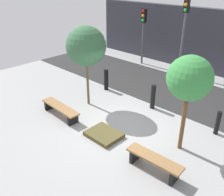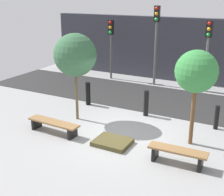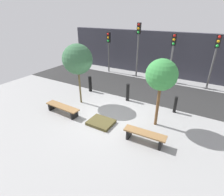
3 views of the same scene
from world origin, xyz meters
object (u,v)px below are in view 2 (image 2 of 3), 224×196
Objects in this scene: bollard_left at (146,103)px; tree_behind_left_bench at (75,55)px; bench_right at (178,153)px; bollard_far_left at (88,94)px; bollard_center at (217,117)px; bench_left at (54,124)px; traffic_light_mid_east at (208,43)px; traffic_light_mid_west at (156,32)px; traffic_light_west at (111,38)px; tree_behind_right_bench at (196,72)px; planter_bed at (112,142)px.

tree_behind_left_bench is at bearing -144.40° from bollard_left.
bench_right is 5.76m from bollard_far_left.
bollard_center is at bearing 78.18° from bench_right.
traffic_light_mid_east is at bearing 66.82° from bench_left.
bollard_left is 4.86m from traffic_light_mid_east.
traffic_light_mid_west is (-4.00, 4.30, 2.33)m from bollard_center.
tree_behind_left_bench is at bearing -120.76° from traffic_light_mid_east.
traffic_light_west is (-6.59, 4.30, 1.83)m from bollard_center.
tree_behind_left_bench is at bearing -98.73° from traffic_light_mid_west.
tree_behind_right_bench reaches higher than bench_left.
tree_behind_right_bench is 3.29m from bollard_left.
tree_behind_left_bench is (-2.20, 1.24, 2.42)m from planter_bed.
tree_behind_left_bench is at bearing -162.19° from bollard_center.
tree_behind_left_bench is 6.84m from traffic_light_mid_east.
traffic_light_west is 0.81× the size of traffic_light_mid_west.
traffic_light_west reaches higher than bollard_far_left.
bollard_far_left is 5.41m from bollard_center.
tree_behind_right_bench reaches higher than bollard_left.
planter_bed is 8.40m from traffic_light_west.
bench_right is 9.71m from traffic_light_west.
tree_behind_left_bench reaches higher than bench_left.
bollard_left is (0.00, 2.82, 0.44)m from planter_bed.
tree_behind_left_bench is 2.59m from bollard_far_left.
planter_bed is (-2.20, 0.20, -0.26)m from bench_right.
tree_behind_left_bench reaches higher than bollard_left.
traffic_light_west reaches higher than tree_behind_right_bench.
planter_bed is 0.35× the size of tree_behind_left_bench.
traffic_light_mid_east is (2.59, -0.00, -0.39)m from traffic_light_mid_west.
bollard_center is (4.90, 1.57, -2.06)m from tree_behind_left_bench.
planter_bed is at bearing -100.33° from traffic_light_mid_east.
bollard_center is at bearing -33.10° from traffic_light_west.
tree_behind_right_bench is 3.05× the size of bollard_far_left.
bench_left is 1.99× the size of bollard_far_left.
traffic_light_mid_west is (0.90, 7.32, 2.45)m from bench_left.
bollard_left is 0.26× the size of traffic_light_mid_west.
tree_behind_right_bench is at bearing -43.96° from traffic_light_west.
tree_behind_right_bench is at bearing -107.72° from bollard_center.
traffic_light_mid_west is at bearing 113.18° from bench_right.
traffic_light_mid_west is (1.41, 4.30, 2.27)m from bollard_far_left.
bollard_left is 2.70m from bollard_center.
traffic_light_mid_west is at bearing 179.97° from traffic_light_mid_east.
traffic_light_mid_west reaches higher than bench_right.
tree_behind_left_bench is 3.35m from bollard_left.
tree_behind_left_bench reaches higher than bench_right.
bollard_center is (0.50, 3.02, 0.10)m from bench_right.
bollard_left is (-2.20, 3.02, 0.18)m from bench_right.
bench_left is 0.61× the size of traffic_light_west.
traffic_light_mid_east reaches higher than bollard_left.
tree_behind_right_bench reaches higher than bollard_center.
bench_left is at bearing -126.08° from bollard_left.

